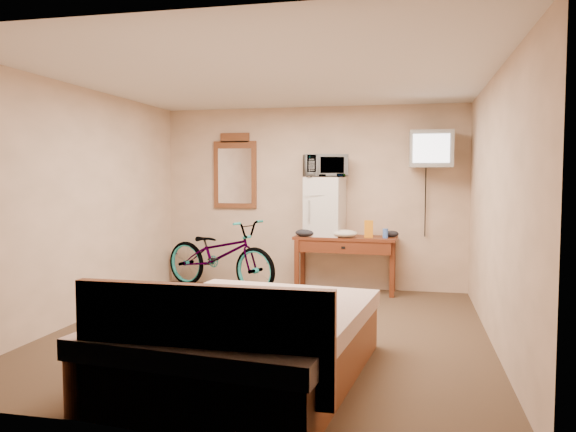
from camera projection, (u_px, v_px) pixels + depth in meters
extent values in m
plane|color=#412D20|center=(272.00, 330.00, 5.64)|extent=(4.60, 4.60, 0.00)
plane|color=silver|center=(271.00, 78.00, 5.46)|extent=(4.60, 4.60, 0.00)
cube|color=beige|center=(312.00, 198.00, 7.79)|extent=(4.20, 0.04, 2.50)
cube|color=beige|center=(176.00, 226.00, 3.31)|extent=(4.20, 0.04, 2.50)
cube|color=beige|center=(81.00, 204.00, 6.00)|extent=(0.04, 4.60, 2.50)
cube|color=beige|center=(495.00, 209.00, 5.10)|extent=(0.04, 4.60, 2.50)
cube|color=silver|center=(306.00, 221.00, 7.82)|extent=(0.08, 0.01, 0.13)
cube|color=maroon|center=(346.00, 238.00, 7.46)|extent=(1.37, 0.59, 0.04)
cube|color=maroon|center=(297.00, 267.00, 7.42)|extent=(0.06, 0.06, 0.71)
cube|color=maroon|center=(392.00, 270.00, 7.15)|extent=(0.06, 0.06, 0.71)
cube|color=maroon|center=(303.00, 262.00, 7.83)|extent=(0.06, 0.06, 0.71)
cube|color=maroon|center=(393.00, 265.00, 7.56)|extent=(0.06, 0.06, 0.71)
cube|color=maroon|center=(343.00, 247.00, 7.25)|extent=(1.22, 0.11, 0.16)
cube|color=black|center=(343.00, 248.00, 7.23)|extent=(0.05, 0.02, 0.03)
cube|color=silver|center=(325.00, 207.00, 7.53)|extent=(0.53, 0.51, 0.79)
cube|color=#9A9A95|center=(322.00, 195.00, 7.29)|extent=(0.48, 0.01, 0.00)
cylinder|color=#9A9A95|center=(309.00, 211.00, 7.34)|extent=(0.02, 0.02, 0.28)
imported|color=silver|center=(325.00, 166.00, 7.49)|extent=(0.65, 0.54, 0.30)
cube|color=orange|center=(369.00, 229.00, 7.33)|extent=(0.12, 0.08, 0.22)
cylinder|color=#4071DB|center=(385.00, 233.00, 7.26)|extent=(0.07, 0.07, 0.12)
ellipsoid|color=beige|center=(345.00, 234.00, 7.31)|extent=(0.33, 0.26, 0.10)
ellipsoid|color=black|center=(305.00, 233.00, 7.43)|extent=(0.27, 0.20, 0.10)
ellipsoid|color=black|center=(392.00, 234.00, 7.38)|extent=(0.19, 0.15, 0.08)
cube|color=black|center=(430.00, 159.00, 7.40)|extent=(0.14, 0.02, 0.14)
cylinder|color=black|center=(430.00, 158.00, 7.35)|extent=(0.05, 0.30, 0.05)
cube|color=#9A9A95|center=(431.00, 149.00, 7.13)|extent=(0.55, 0.46, 0.46)
cube|color=white|center=(431.00, 148.00, 6.91)|extent=(0.44, 0.03, 0.35)
cube|color=black|center=(430.00, 150.00, 7.35)|extent=(0.33, 0.02, 0.29)
cube|color=brown|center=(235.00, 175.00, 7.98)|extent=(0.63, 0.04, 0.95)
cube|color=brown|center=(235.00, 138.00, 7.94)|extent=(0.42, 0.04, 0.13)
cube|color=white|center=(235.00, 176.00, 7.96)|extent=(0.49, 0.01, 0.78)
imported|color=black|center=(220.00, 254.00, 7.68)|extent=(1.94, 1.23, 0.96)
cube|color=brown|center=(247.00, 351.00, 4.33)|extent=(1.86, 2.34, 0.40)
cube|color=beige|center=(247.00, 319.00, 4.31)|extent=(1.90, 2.38, 0.14)
cube|color=brown|center=(201.00, 342.00, 3.37)|extent=(1.62, 0.08, 0.70)
ellipsoid|color=white|center=(165.00, 321.00, 3.75)|extent=(0.57, 0.35, 0.20)
ellipsoid|color=white|center=(275.00, 327.00, 3.59)|extent=(0.57, 0.35, 0.20)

